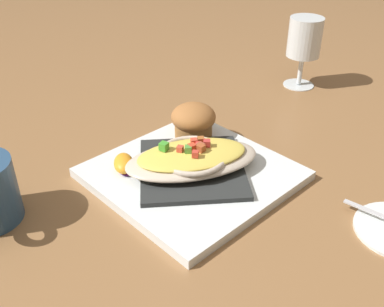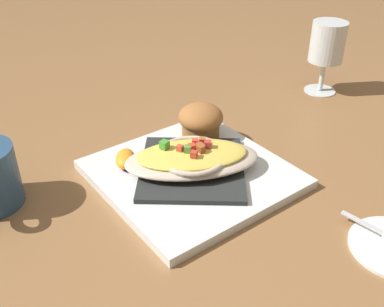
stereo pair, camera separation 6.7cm
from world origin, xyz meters
name	(u,v)px [view 1 (the left image)]	position (x,y,z in m)	size (l,w,h in m)	color
ground_plane	(192,178)	(0.00, 0.00, 0.00)	(2.60, 2.60, 0.00)	olive
square_plate	(192,174)	(0.00, 0.00, 0.01)	(0.27, 0.27, 0.01)	white
folded_napkin	(192,168)	(0.00, 0.00, 0.02)	(0.16, 0.17, 0.01)	#2A2C2C
gratin_dish	(192,158)	(0.00, 0.00, 0.04)	(0.19, 0.23, 0.04)	beige
muffin	(193,120)	(-0.07, 0.07, 0.04)	(0.08, 0.08, 0.06)	#A06A35
orange_garnish	(125,164)	(-0.07, -0.07, 0.02)	(0.06, 0.07, 0.02)	#51196A
stemmed_glass	(304,41)	(-0.09, 0.41, 0.10)	(0.07, 0.07, 0.15)	white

